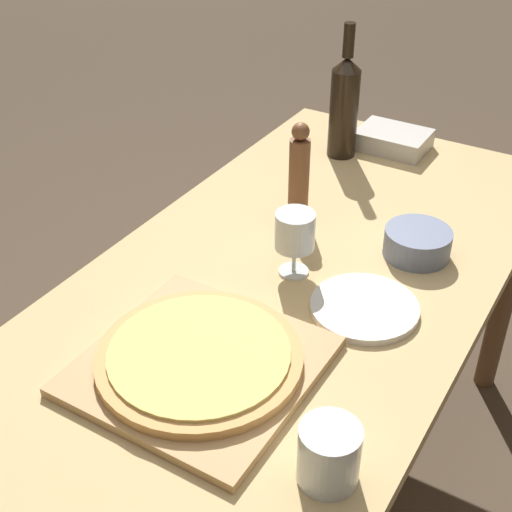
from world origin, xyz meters
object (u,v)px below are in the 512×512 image
pizza (199,357)px  wine_bottle (344,105)px  pepper_mill (299,173)px  small_bowl (417,243)px  wine_glass (297,233)px

pizza → wine_bottle: (-0.15, 0.86, 0.11)m
pizza → pepper_mill: (-0.10, 0.53, 0.08)m
pepper_mill → small_bowl: (0.29, -0.01, -0.08)m
pizza → wine_glass: 0.33m
pizza → small_bowl: small_bowl is taller
pepper_mill → wine_bottle: bearing=98.6°
pepper_mill → small_bowl: 0.30m
wine_glass → small_bowl: size_ratio=0.99×
pepper_mill → small_bowl: size_ratio=1.63×
pepper_mill → wine_glass: pepper_mill is taller
pizza → pepper_mill: pepper_mill is taller
pizza → small_bowl: size_ratio=2.51×
wine_bottle → wine_glass: 0.55m
pizza → small_bowl: 0.55m
wine_glass → wine_bottle: bearing=106.0°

